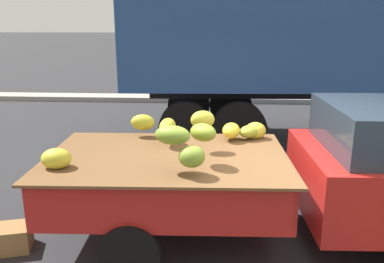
% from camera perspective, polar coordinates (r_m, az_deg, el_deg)
% --- Properties ---
extents(ground, '(220.00, 220.00, 0.00)m').
position_cam_1_polar(ground, '(4.91, 13.58, -16.76)').
color(ground, '#28282B').
extents(curb_strip, '(80.00, 0.80, 0.16)m').
position_cam_1_polar(curb_strip, '(13.53, 7.14, 4.67)').
color(curb_strip, gray).
rests_on(curb_strip, ground).
extents(pickup_truck, '(5.02, 2.03, 1.70)m').
position_cam_1_polar(pickup_truck, '(4.94, 20.07, -5.63)').
color(pickup_truck, '#B21E19').
rests_on(pickup_truck, ground).
extents(fallen_banana_bunch_near_tailgate, '(0.34, 0.30, 0.18)m').
position_cam_1_polar(fallen_banana_bunch_near_tailgate, '(5.22, -24.04, -14.50)').
color(fallen_banana_bunch_near_tailgate, gold).
rests_on(fallen_banana_bunch_near_tailgate, ground).
extents(produce_crate, '(0.60, 0.49, 0.29)m').
position_cam_1_polar(produce_crate, '(5.24, -25.21, -13.86)').
color(produce_crate, olive).
rests_on(produce_crate, ground).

